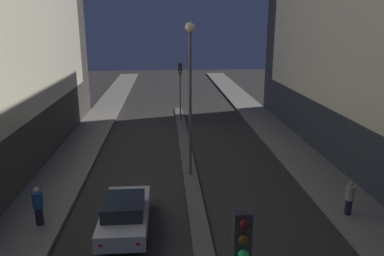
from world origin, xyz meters
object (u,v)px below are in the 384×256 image
at_px(traffic_light_mid, 180,79).
at_px(car_left_lane, 125,214).
at_px(street_lamp, 190,77).
at_px(pedestrian_on_left_sidewalk, 38,205).
at_px(pedestrian_on_right_sidewalk, 349,198).

bearing_deg(traffic_light_mid, car_left_lane, -99.76).
bearing_deg(car_left_lane, street_lamp, 60.76).
xyz_separation_m(street_lamp, car_left_lane, (-3.02, -5.39, -4.75)).
distance_m(car_left_lane, pedestrian_on_left_sidewalk, 3.58).
bearing_deg(pedestrian_on_right_sidewalk, street_lamp, 142.11).
distance_m(traffic_light_mid, pedestrian_on_left_sidewalk, 18.49).
relative_size(car_left_lane, pedestrian_on_right_sidewalk, 2.83).
relative_size(traffic_light_mid, car_left_lane, 1.13).
relative_size(street_lamp, pedestrian_on_right_sidewalk, 5.34).
height_order(street_lamp, car_left_lane, street_lamp).
xyz_separation_m(car_left_lane, pedestrian_on_right_sidewalk, (9.52, 0.34, 0.20)).
xyz_separation_m(traffic_light_mid, pedestrian_on_left_sidewalk, (-6.56, -17.08, -2.66)).
relative_size(pedestrian_on_left_sidewalk, pedestrian_on_right_sidewalk, 1.08).
distance_m(traffic_light_mid, street_lamp, 12.30).
xyz_separation_m(street_lamp, pedestrian_on_left_sidewalk, (-6.56, -4.91, -4.48)).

